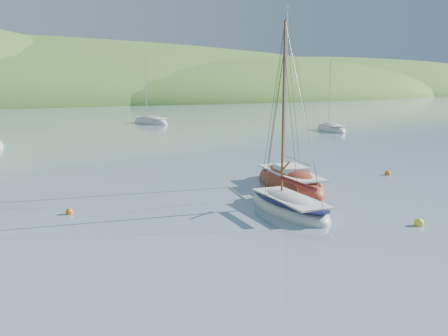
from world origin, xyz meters
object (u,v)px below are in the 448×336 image
daysailer_white (289,207)px  distant_sloop_b (151,122)px  sloop_red (289,183)px  distant_sloop_d (331,130)px

daysailer_white → distant_sloop_b: 56.69m
daysailer_white → sloop_red: sloop_red is taller
distant_sloop_d → daysailer_white: bearing=-116.7°
daysailer_white → distant_sloop_d: daysailer_white is taller
distant_sloop_b → daysailer_white: bearing=-116.2°
daysailer_white → distant_sloop_b: distant_sloop_b is taller
sloop_red → distant_sloop_d: bearing=58.8°
daysailer_white → sloop_red: (3.80, 4.74, -0.00)m
sloop_red → distant_sloop_b: sloop_red is taller
daysailer_white → distant_sloop_b: (15.16, 54.63, -0.04)m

